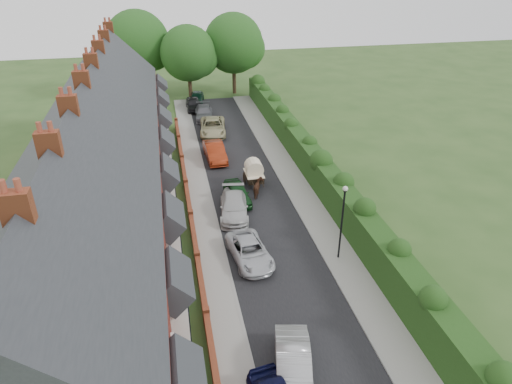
# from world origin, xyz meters

# --- Properties ---
(ground) EXTENTS (140.00, 140.00, 0.00)m
(ground) POSITION_xyz_m (0.00, 0.00, 0.00)
(ground) COLOR #2D4C1E
(ground) RESTS_ON ground
(road) EXTENTS (6.00, 58.00, 0.02)m
(road) POSITION_xyz_m (-0.50, 11.00, 0.01)
(road) COLOR black
(road) RESTS_ON ground
(pavement_hedge_side) EXTENTS (2.20, 58.00, 0.12)m
(pavement_hedge_side) POSITION_xyz_m (3.60, 11.00, 0.06)
(pavement_hedge_side) COLOR gray
(pavement_hedge_side) RESTS_ON ground
(pavement_house_side) EXTENTS (1.70, 58.00, 0.12)m
(pavement_house_side) POSITION_xyz_m (-4.35, 11.00, 0.06)
(pavement_house_side) COLOR gray
(pavement_house_side) RESTS_ON ground
(kerb_hedge_side) EXTENTS (0.18, 58.00, 0.13)m
(kerb_hedge_side) POSITION_xyz_m (2.55, 11.00, 0.07)
(kerb_hedge_side) COLOR gray
(kerb_hedge_side) RESTS_ON ground
(kerb_house_side) EXTENTS (0.18, 58.00, 0.13)m
(kerb_house_side) POSITION_xyz_m (-3.55, 11.00, 0.07)
(kerb_house_side) COLOR gray
(kerb_house_side) RESTS_ON ground
(hedge) EXTENTS (2.10, 58.00, 2.85)m
(hedge) POSITION_xyz_m (5.40, 11.00, 1.60)
(hedge) COLOR #1B3D13
(hedge) RESTS_ON ground
(terrace_row) EXTENTS (9.05, 40.50, 11.50)m
(terrace_row) POSITION_xyz_m (-10.87, 9.98, 4.47)
(terrace_row) COLOR maroon
(terrace_row) RESTS_ON ground
(garden_wall_row) EXTENTS (0.35, 40.35, 1.10)m
(garden_wall_row) POSITION_xyz_m (-5.35, 10.00, 0.46)
(garden_wall_row) COLOR brown
(garden_wall_row) RESTS_ON ground
(lamppost) EXTENTS (0.32, 0.32, 5.16)m
(lamppost) POSITION_xyz_m (3.40, 4.00, 3.30)
(lamppost) COLOR black
(lamppost) RESTS_ON ground
(tree_far_left) EXTENTS (7.14, 6.80, 9.29)m
(tree_far_left) POSITION_xyz_m (-2.65, 40.08, 5.71)
(tree_far_left) COLOR #332316
(tree_far_left) RESTS_ON ground
(tree_far_right) EXTENTS (7.98, 7.60, 10.31)m
(tree_far_right) POSITION_xyz_m (3.39, 42.08, 6.31)
(tree_far_right) COLOR #332316
(tree_far_right) RESTS_ON ground
(tree_far_back) EXTENTS (8.40, 8.00, 10.82)m
(tree_far_back) POSITION_xyz_m (-8.59, 43.08, 6.62)
(tree_far_back) COLOR #332316
(tree_far_back) RESTS_ON ground
(car_silver_a) EXTENTS (2.49, 4.73, 1.48)m
(car_silver_a) POSITION_xyz_m (-1.86, -4.10, 0.74)
(car_silver_a) COLOR #A0A1A5
(car_silver_a) RESTS_ON ground
(car_silver_b) EXTENTS (2.70, 4.88, 1.29)m
(car_silver_b) POSITION_xyz_m (-2.09, 5.00, 0.65)
(car_silver_b) COLOR silver
(car_silver_b) RESTS_ON ground
(car_white) EXTENTS (2.69, 5.19, 1.44)m
(car_white) POSITION_xyz_m (-2.17, 10.60, 0.72)
(car_white) COLOR #BBBBBB
(car_white) RESTS_ON ground
(car_green) EXTENTS (1.91, 4.19, 1.39)m
(car_green) POSITION_xyz_m (-1.60, 12.60, 0.70)
(car_green) COLOR #113816
(car_green) RESTS_ON ground
(car_red) EXTENTS (1.88, 4.80, 1.56)m
(car_red) POSITION_xyz_m (-2.30, 20.77, 0.78)
(car_red) COLOR maroon
(car_red) RESTS_ON ground
(car_beige) EXTENTS (3.17, 5.84, 1.55)m
(car_beige) POSITION_xyz_m (-1.69, 27.40, 0.78)
(car_beige) COLOR tan
(car_beige) RESTS_ON ground
(car_grey) EXTENTS (2.27, 4.89, 1.38)m
(car_grey) POSITION_xyz_m (-2.09, 32.48, 0.69)
(car_grey) COLOR #5A5B61
(car_grey) RESTS_ON ground
(car_black) EXTENTS (1.73, 4.29, 1.46)m
(car_black) POSITION_xyz_m (-3.00, 35.86, 0.73)
(car_black) COLOR black
(car_black) RESTS_ON ground
(horse) EXTENTS (1.20, 1.80, 1.40)m
(horse) POSITION_xyz_m (0.17, 13.07, 0.70)
(horse) COLOR #47281A
(horse) RESTS_ON ground
(horse_cart) EXTENTS (1.47, 3.25, 2.34)m
(horse_cart) POSITION_xyz_m (0.17, 14.86, 1.34)
(horse_cart) COLOR black
(horse_cart) RESTS_ON ground
(car_extra_far) EXTENTS (2.26, 4.22, 1.36)m
(car_extra_far) POSITION_xyz_m (-2.34, 38.77, 0.68)
(car_extra_far) COLOR black
(car_extra_far) RESTS_ON ground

